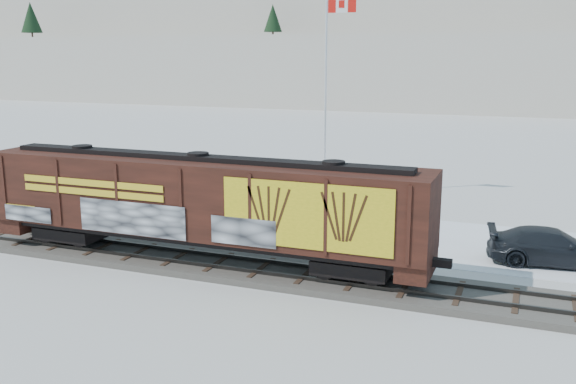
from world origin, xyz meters
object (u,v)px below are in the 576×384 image
at_px(hopper_railcar, 199,201).
at_px(car_silver, 219,206).
at_px(flagpole, 327,122).
at_px(car_white, 351,218).
at_px(car_dark, 552,247).

height_order(hopper_railcar, car_silver, hopper_railcar).
xyz_separation_m(hopper_railcar, car_silver, (-2.93, 7.41, -2.13)).
height_order(flagpole, car_white, flagpole).
bearing_deg(flagpole, car_dark, -35.89).
xyz_separation_m(hopper_railcar, flagpole, (0.70, 15.36, 1.83)).
relative_size(flagpole, car_dark, 2.34).
bearing_deg(car_silver, car_white, -80.98).
distance_m(flagpole, car_silver, 9.60).
bearing_deg(hopper_railcar, car_dark, 22.00).
bearing_deg(car_white, car_dark, -78.92).
xyz_separation_m(flagpole, car_dark, (13.37, -9.68, -3.93)).
relative_size(hopper_railcar, flagpole, 1.56).
bearing_deg(car_dark, hopper_railcar, 104.65).
relative_size(hopper_railcar, car_silver, 4.50).
bearing_deg(car_white, flagpole, 49.47).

